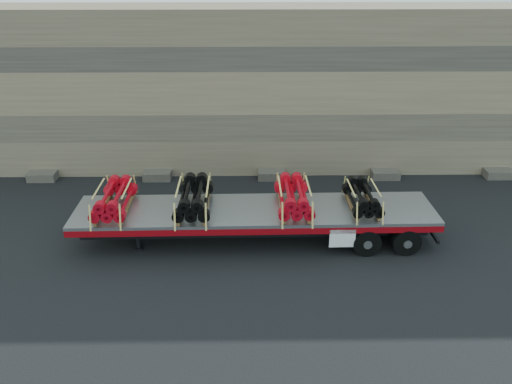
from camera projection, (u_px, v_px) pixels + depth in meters
ground at (221, 233)px, 17.68m from camera, size 120.00×120.00×0.00m
rock_wall at (226, 90)px, 22.00m from camera, size 44.00×3.00×7.00m
trailer at (255, 224)px, 17.04m from camera, size 12.13×2.49×1.21m
bundle_front at (114, 200)px, 16.49m from camera, size 1.16×2.27×0.80m
bundle_midfront at (194, 198)px, 16.54m from camera, size 1.21×2.37×0.84m
bundle_midrear at (294, 197)px, 16.63m from camera, size 1.18×2.32×0.82m
bundle_rear at (362, 198)px, 16.71m from camera, size 1.04×2.04×0.72m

